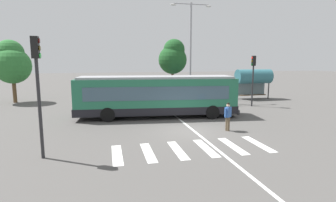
% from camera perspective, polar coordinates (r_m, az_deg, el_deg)
% --- Properties ---
extents(ground_plane, '(160.00, 160.00, 0.00)m').
position_cam_1_polar(ground_plane, '(16.27, 4.50, -6.37)').
color(ground_plane, '#514F4C').
extents(city_transit_bus, '(12.07, 3.80, 3.06)m').
position_cam_1_polar(city_transit_bus, '(19.87, -2.41, 1.07)').
color(city_transit_bus, black).
rests_on(city_transit_bus, ground_plane).
extents(pedestrian_crossing_street, '(0.50, 0.44, 1.72)m').
position_cam_1_polar(pedestrian_crossing_street, '(16.42, 12.67, -2.94)').
color(pedestrian_crossing_street, brown).
rests_on(pedestrian_crossing_street, ground_plane).
extents(parked_car_white, '(1.96, 4.54, 1.35)m').
position_cam_1_polar(parked_car_white, '(30.86, -16.63, 1.90)').
color(parked_car_white, black).
rests_on(parked_car_white, ground_plane).
extents(parked_car_champagne, '(2.00, 4.56, 1.35)m').
position_cam_1_polar(parked_car_champagne, '(30.68, -11.41, 2.06)').
color(parked_car_champagne, black).
rests_on(parked_car_champagne, ground_plane).
extents(parked_car_red, '(2.04, 4.58, 1.35)m').
position_cam_1_polar(parked_car_red, '(31.43, -6.59, 2.33)').
color(parked_car_red, black).
rests_on(parked_car_red, ground_plane).
extents(parked_car_charcoal, '(1.88, 4.50, 1.35)m').
position_cam_1_polar(parked_car_charcoal, '(31.83, -1.55, 2.46)').
color(parked_car_charcoal, black).
rests_on(parked_car_charcoal, ground_plane).
extents(parked_car_blue, '(1.93, 4.53, 1.35)m').
position_cam_1_polar(parked_car_blue, '(31.92, 3.19, 2.47)').
color(parked_car_blue, black).
rests_on(parked_car_blue, ground_plane).
extents(traffic_light_near_corner, '(0.33, 0.32, 5.19)m').
position_cam_1_polar(traffic_light_near_corner, '(12.42, -26.08, 4.27)').
color(traffic_light_near_corner, '#28282B').
rests_on(traffic_light_near_corner, ground_plane).
extents(traffic_light_far_corner, '(0.33, 0.32, 4.63)m').
position_cam_1_polar(traffic_light_far_corner, '(25.66, 17.72, 5.80)').
color(traffic_light_far_corner, '#28282B').
rests_on(traffic_light_far_corner, ground_plane).
extents(bus_stop_shelter, '(3.93, 1.54, 3.25)m').
position_cam_1_polar(bus_stop_shelter, '(30.60, 17.81, 4.90)').
color(bus_stop_shelter, '#28282B').
rests_on(bus_stop_shelter, ground_plane).
extents(twin_arm_street_lamp, '(4.22, 0.32, 9.80)m').
position_cam_1_polar(twin_arm_street_lamp, '(27.32, 4.85, 12.28)').
color(twin_arm_street_lamp, '#939399').
rests_on(twin_arm_street_lamp, ground_plane).
extents(background_tree_left, '(3.54, 3.54, 6.25)m').
position_cam_1_polar(background_tree_left, '(30.82, -30.42, 7.17)').
color(background_tree_left, brown).
rests_on(background_tree_left, ground_plane).
extents(background_tree_right, '(3.77, 3.77, 7.01)m').
position_cam_1_polar(background_tree_right, '(35.92, 1.08, 9.39)').
color(background_tree_right, brown).
rests_on(background_tree_right, ground_plane).
extents(crosswalk_painted_stripes, '(7.53, 2.70, 0.01)m').
position_cam_1_polar(crosswalk_painted_stripes, '(13.07, 5.14, -10.16)').
color(crosswalk_painted_stripes, silver).
rests_on(crosswalk_painted_stripes, ground_plane).
extents(lane_center_line, '(0.16, 24.00, 0.01)m').
position_cam_1_polar(lane_center_line, '(18.21, 3.48, -4.72)').
color(lane_center_line, silver).
rests_on(lane_center_line, ground_plane).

